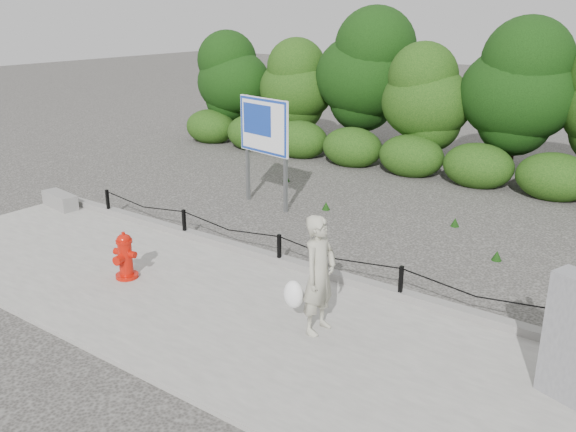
{
  "coord_description": "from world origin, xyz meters",
  "views": [
    {
      "loc": [
        6.37,
        -8.46,
        4.66
      ],
      "look_at": [
        0.06,
        0.2,
        1.0
      ],
      "focal_mm": 38.0,
      "sensor_mm": 36.0,
      "label": 1
    }
  ],
  "objects_px": {
    "concrete_block": "(60,200)",
    "advertising_sign": "(264,131)",
    "utility_cabinet": "(574,337)",
    "fire_hydrant": "(125,256)",
    "pedestrian": "(318,276)"
  },
  "relations": [
    {
      "from": "pedestrian",
      "to": "concrete_block",
      "type": "bearing_deg",
      "value": 80.73
    },
    {
      "from": "concrete_block",
      "to": "utility_cabinet",
      "type": "height_order",
      "value": "utility_cabinet"
    },
    {
      "from": "fire_hydrant",
      "to": "advertising_sign",
      "type": "relative_size",
      "value": 0.32
    },
    {
      "from": "utility_cabinet",
      "to": "advertising_sign",
      "type": "xyz_separation_m",
      "value": [
        -7.94,
        4.06,
        0.99
      ]
    },
    {
      "from": "fire_hydrant",
      "to": "concrete_block",
      "type": "height_order",
      "value": "fire_hydrant"
    },
    {
      "from": "fire_hydrant",
      "to": "pedestrian",
      "type": "relative_size",
      "value": 0.48
    },
    {
      "from": "fire_hydrant",
      "to": "advertising_sign",
      "type": "distance_m",
      "value": 5.21
    },
    {
      "from": "fire_hydrant",
      "to": "pedestrian",
      "type": "distance_m",
      "value": 3.85
    },
    {
      "from": "pedestrian",
      "to": "utility_cabinet",
      "type": "relative_size",
      "value": 1.01
    },
    {
      "from": "pedestrian",
      "to": "fire_hydrant",
      "type": "bearing_deg",
      "value": 96.38
    },
    {
      "from": "fire_hydrant",
      "to": "concrete_block",
      "type": "relative_size",
      "value": 0.79
    },
    {
      "from": "advertising_sign",
      "to": "fire_hydrant",
      "type": "bearing_deg",
      "value": -70.72
    },
    {
      "from": "utility_cabinet",
      "to": "advertising_sign",
      "type": "bearing_deg",
      "value": 172.46
    },
    {
      "from": "concrete_block",
      "to": "utility_cabinet",
      "type": "bearing_deg",
      "value": -4.19
    },
    {
      "from": "concrete_block",
      "to": "advertising_sign",
      "type": "bearing_deg",
      "value": 40.12
    }
  ]
}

